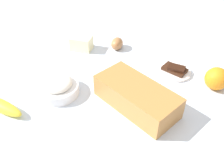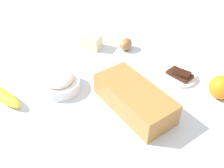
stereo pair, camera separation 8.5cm
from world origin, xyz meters
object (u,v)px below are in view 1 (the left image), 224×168
flour_bowl (57,87)px  banana (0,105)px  loaf_pan (137,96)px  chocolate_plate (174,71)px  butter_block (81,43)px  orange_fruit (216,79)px  egg_near_butter (117,44)px

flour_bowl → banana: (-0.10, -0.17, -0.01)m
loaf_pan → chocolate_plate: (0.03, 0.24, -0.03)m
banana → flour_bowl: bearing=59.4°
flour_bowl → banana: bearing=-120.6°
flour_bowl → butter_block: (-0.12, 0.28, 0.00)m
butter_block → orange_fruit: bearing=6.3°
banana → orange_fruit: (0.54, 0.51, 0.02)m
orange_fruit → egg_near_butter: size_ratio=1.17×
banana → egg_near_butter: 0.55m
egg_near_butter → loaf_pan: bearing=-46.9°
orange_fruit → flour_bowl: bearing=-142.7°
loaf_pan → banana: (-0.36, -0.27, -0.02)m
loaf_pan → butter_block: size_ratio=3.36×
butter_block → flour_bowl: bearing=-66.3°
banana → butter_block: size_ratio=2.11×
flour_bowl → orange_fruit: size_ratio=1.79×
loaf_pan → banana: 0.45m
orange_fruit → egg_near_butter: (-0.44, 0.03, -0.02)m
flour_bowl → banana: flour_bowl is taller
loaf_pan → chocolate_plate: bearing=95.2°
loaf_pan → orange_fruit: 0.30m
banana → orange_fruit: bearing=42.9°
banana → orange_fruit: orange_fruit is taller
flour_bowl → banana: size_ratio=0.78×
flour_bowl → chocolate_plate: 0.45m
loaf_pan → orange_fruit: size_ratio=3.67×
egg_near_butter → orange_fruit: bearing=-3.9°
banana → egg_near_butter: bearing=79.1°
chocolate_plate → orange_fruit: bearing=-1.2°
loaf_pan → egg_near_butter: bearing=146.1°
loaf_pan → orange_fruit: (0.19, 0.24, -0.00)m
chocolate_plate → flour_bowl: bearing=-130.3°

